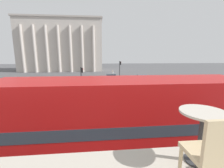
{
  "coord_description": "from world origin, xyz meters",
  "views": [
    {
      "loc": [
        0.36,
        -2.07,
        5.11
      ],
      "look_at": [
        2.08,
        15.84,
        1.72
      ],
      "focal_mm": 24.0,
      "sensor_mm": 36.0,
      "label": 1
    }
  ],
  "objects_px": {
    "traffic_light_far": "(120,68)",
    "pedestrian_white": "(113,74)",
    "cafe_chair_0": "(213,153)",
    "traffic_light_mid": "(82,75)",
    "plaza_building_left": "(63,46)",
    "traffic_light_near": "(170,88)",
    "pedestrian_blue": "(106,93)",
    "cafe_dining_table": "(202,125)",
    "car_black": "(143,78)",
    "double_decker_bus": "(123,121)",
    "pedestrian_yellow": "(142,80)",
    "pedestrian_olive": "(43,86)",
    "car_navy": "(112,77)"
  },
  "relations": [
    {
      "from": "traffic_light_far",
      "to": "pedestrian_white",
      "type": "distance_m",
      "value": 4.3
    },
    {
      "from": "cafe_chair_0",
      "to": "traffic_light_mid",
      "type": "relative_size",
      "value": 0.26
    },
    {
      "from": "plaza_building_left",
      "to": "traffic_light_near",
      "type": "relative_size",
      "value": 8.16
    },
    {
      "from": "cafe_chair_0",
      "to": "pedestrian_blue",
      "type": "xyz_separation_m",
      "value": [
        -0.13,
        15.54,
        -3.24
      ]
    },
    {
      "from": "traffic_light_far",
      "to": "pedestrian_blue",
      "type": "distance_m",
      "value": 14.18
    },
    {
      "from": "cafe_dining_table",
      "to": "traffic_light_near",
      "type": "distance_m",
      "value": 12.62
    },
    {
      "from": "pedestrian_white",
      "to": "car_black",
      "type": "bearing_deg",
      "value": -41.59
    },
    {
      "from": "cafe_chair_0",
      "to": "pedestrian_white",
      "type": "distance_m",
      "value": 33.2
    },
    {
      "from": "cafe_dining_table",
      "to": "car_black",
      "type": "relative_size",
      "value": 0.17
    },
    {
      "from": "car_black",
      "to": "pedestrian_blue",
      "type": "bearing_deg",
      "value": 134.6
    },
    {
      "from": "traffic_light_far",
      "to": "double_decker_bus",
      "type": "bearing_deg",
      "value": -98.13
    },
    {
      "from": "cafe_chair_0",
      "to": "pedestrian_yellow",
      "type": "height_order",
      "value": "cafe_chair_0"
    },
    {
      "from": "pedestrian_white",
      "to": "traffic_light_mid",
      "type": "bearing_deg",
      "value": -115.06
    },
    {
      "from": "pedestrian_blue",
      "to": "pedestrian_white",
      "type": "xyz_separation_m",
      "value": [
        2.46,
        17.42,
        0.09
      ]
    },
    {
      "from": "car_black",
      "to": "pedestrian_olive",
      "type": "relative_size",
      "value": 2.46
    },
    {
      "from": "cafe_chair_0",
      "to": "car_black",
      "type": "xyz_separation_m",
      "value": [
        7.97,
        27.94,
        -3.48
      ]
    },
    {
      "from": "cafe_dining_table",
      "to": "pedestrian_white",
      "type": "height_order",
      "value": "cafe_dining_table"
    },
    {
      "from": "plaza_building_left",
      "to": "pedestrian_white",
      "type": "relative_size",
      "value": 15.42
    },
    {
      "from": "double_decker_bus",
      "to": "pedestrian_olive",
      "type": "relative_size",
      "value": 6.17
    },
    {
      "from": "traffic_light_near",
      "to": "car_black",
      "type": "relative_size",
      "value": 0.8
    },
    {
      "from": "traffic_light_near",
      "to": "car_navy",
      "type": "bearing_deg",
      "value": 101.56
    },
    {
      "from": "cafe_chair_0",
      "to": "pedestrian_yellow",
      "type": "distance_m",
      "value": 24.81
    },
    {
      "from": "car_navy",
      "to": "pedestrian_white",
      "type": "xyz_separation_m",
      "value": [
        0.5,
        2.75,
        0.33
      ]
    },
    {
      "from": "pedestrian_blue",
      "to": "traffic_light_near",
      "type": "bearing_deg",
      "value": 0.8
    },
    {
      "from": "traffic_light_far",
      "to": "traffic_light_mid",
      "type": "bearing_deg",
      "value": -129.22
    },
    {
      "from": "plaza_building_left",
      "to": "pedestrian_blue",
      "type": "height_order",
      "value": "plaza_building_left"
    },
    {
      "from": "cafe_dining_table",
      "to": "pedestrian_olive",
      "type": "distance_m",
      "value": 21.4
    },
    {
      "from": "cafe_dining_table",
      "to": "pedestrian_white",
      "type": "relative_size",
      "value": 0.41
    },
    {
      "from": "pedestrian_white",
      "to": "pedestrian_yellow",
      "type": "bearing_deg",
      "value": -65.75
    },
    {
      "from": "car_navy",
      "to": "plaza_building_left",
      "type": "bearing_deg",
      "value": 31.86
    },
    {
      "from": "cafe_chair_0",
      "to": "double_decker_bus",
      "type": "bearing_deg",
      "value": 91.01
    },
    {
      "from": "double_decker_bus",
      "to": "traffic_light_far",
      "type": "bearing_deg",
      "value": 79.95
    },
    {
      "from": "pedestrian_olive",
      "to": "pedestrian_white",
      "type": "xyz_separation_m",
      "value": [
        10.96,
        13.25,
        0.05
      ]
    },
    {
      "from": "pedestrian_blue",
      "to": "car_black",
      "type": "bearing_deg",
      "value": 90.8
    },
    {
      "from": "pedestrian_olive",
      "to": "pedestrian_blue",
      "type": "height_order",
      "value": "pedestrian_olive"
    },
    {
      "from": "traffic_light_far",
      "to": "pedestrian_olive",
      "type": "xyz_separation_m",
      "value": [
        -12.08,
        -9.43,
        -1.68
      ]
    },
    {
      "from": "cafe_chair_0",
      "to": "traffic_light_near",
      "type": "height_order",
      "value": "cafe_chair_0"
    },
    {
      "from": "traffic_light_mid",
      "to": "double_decker_bus",
      "type": "bearing_deg",
      "value": -77.96
    },
    {
      "from": "traffic_light_far",
      "to": "pedestrian_olive",
      "type": "distance_m",
      "value": 15.42
    },
    {
      "from": "car_black",
      "to": "double_decker_bus",
      "type": "bearing_deg",
      "value": 148.69
    },
    {
      "from": "traffic_light_far",
      "to": "pedestrian_olive",
      "type": "relative_size",
      "value": 2.4
    },
    {
      "from": "traffic_light_far",
      "to": "pedestrian_blue",
      "type": "bearing_deg",
      "value": -104.74
    },
    {
      "from": "double_decker_bus",
      "to": "pedestrian_yellow",
      "type": "xyz_separation_m",
      "value": [
        6.49,
        18.94,
        -1.31
      ]
    },
    {
      "from": "plaza_building_left",
      "to": "traffic_light_near",
      "type": "bearing_deg",
      "value": -66.23
    },
    {
      "from": "double_decker_bus",
      "to": "cafe_chair_0",
      "type": "xyz_separation_m",
      "value": [
        0.03,
        -4.79,
        1.87
      ]
    },
    {
      "from": "cafe_chair_0",
      "to": "pedestrian_olive",
      "type": "xyz_separation_m",
      "value": [
        -8.63,
        19.72,
        -3.2
      ]
    },
    {
      "from": "pedestrian_blue",
      "to": "pedestrian_white",
      "type": "relative_size",
      "value": 0.92
    },
    {
      "from": "car_black",
      "to": "pedestrian_yellow",
      "type": "relative_size",
      "value": 2.42
    },
    {
      "from": "pedestrian_yellow",
      "to": "pedestrian_white",
      "type": "xyz_separation_m",
      "value": [
        -4.13,
        9.23,
        0.03
      ]
    },
    {
      "from": "traffic_light_mid",
      "to": "pedestrian_white",
      "type": "relative_size",
      "value": 1.97
    }
  ]
}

